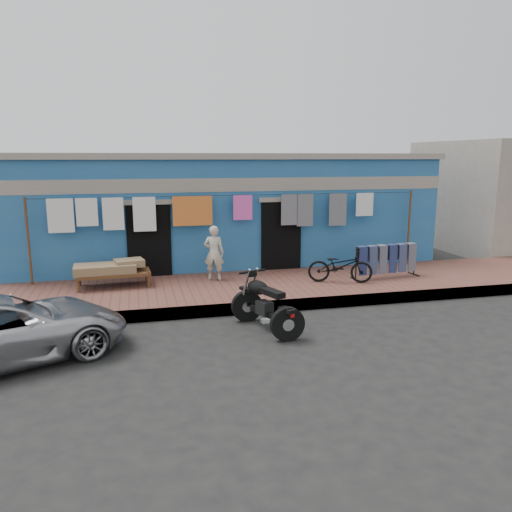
# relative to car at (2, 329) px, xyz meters

# --- Properties ---
(ground) EXTENTS (80.00, 80.00, 0.00)m
(ground) POSITION_rel_car_xyz_m (4.67, -0.04, -0.56)
(ground) COLOR black
(ground) RESTS_ON ground
(sidewalk) EXTENTS (28.00, 3.00, 0.25)m
(sidewalk) POSITION_rel_car_xyz_m (4.67, 2.96, -0.44)
(sidewalk) COLOR brown
(sidewalk) RESTS_ON ground
(curb) EXTENTS (28.00, 0.10, 0.25)m
(curb) POSITION_rel_car_xyz_m (4.67, 1.51, -0.44)
(curb) COLOR gray
(curb) RESTS_ON ground
(building) EXTENTS (12.20, 5.20, 3.36)m
(building) POSITION_rel_car_xyz_m (4.67, 6.95, 1.12)
(building) COLOR #1F5A96
(building) RESTS_ON ground
(clothesline) EXTENTS (10.06, 0.06, 2.10)m
(clothesline) POSITION_rel_car_xyz_m (4.13, 4.21, 1.27)
(clothesline) COLOR brown
(clothesline) RESTS_ON sidewalk
(car) EXTENTS (4.37, 3.23, 1.12)m
(car) POSITION_rel_car_xyz_m (0.00, 0.00, 0.00)
(car) COLOR #ADAEB2
(car) RESTS_ON ground
(seated_person) EXTENTS (0.57, 0.47, 1.37)m
(seated_person) POSITION_rel_car_xyz_m (4.00, 3.64, 0.37)
(seated_person) COLOR beige
(seated_person) RESTS_ON sidewalk
(bicycle) EXTENTS (1.63, 1.04, 1.00)m
(bicycle) POSITION_rel_car_xyz_m (6.95, 2.67, 0.19)
(bicycle) COLOR black
(bicycle) RESTS_ON sidewalk
(motorcycle) EXTENTS (1.69, 2.07, 1.09)m
(motorcycle) POSITION_rel_car_xyz_m (4.49, 0.44, -0.02)
(motorcycle) COLOR black
(motorcycle) RESTS_ON ground
(charpoy) EXTENTS (1.87, 1.06, 0.60)m
(charpoy) POSITION_rel_car_xyz_m (1.59, 3.55, -0.01)
(charpoy) COLOR brown
(charpoy) RESTS_ON sidewalk
(jeans_rack) EXTENTS (1.88, 0.71, 0.87)m
(jeans_rack) POSITION_rel_car_xyz_m (8.28, 2.88, 0.12)
(jeans_rack) COLOR black
(jeans_rack) RESTS_ON sidewalk
(litter_a) EXTENTS (0.19, 0.15, 0.07)m
(litter_a) POSITION_rel_car_xyz_m (4.60, 0.87, -0.52)
(litter_a) COLOR silver
(litter_a) RESTS_ON ground
(litter_b) EXTENTS (0.13, 0.16, 0.07)m
(litter_b) POSITION_rel_car_xyz_m (5.29, 1.16, -0.53)
(litter_b) COLOR silver
(litter_b) RESTS_ON ground
(litter_c) EXTENTS (0.23, 0.25, 0.08)m
(litter_c) POSITION_rel_car_xyz_m (4.97, 1.11, -0.52)
(litter_c) COLOR silver
(litter_c) RESTS_ON ground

